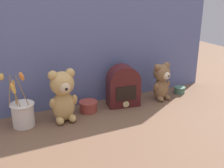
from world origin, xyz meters
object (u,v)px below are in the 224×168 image
at_px(teddy_bear_large, 63,95).
at_px(decorative_tin_short, 180,90).
at_px(teddy_bear_medium, 162,81).
at_px(flower_vase, 22,112).
at_px(decorative_tin_tall, 88,106).
at_px(vintage_radio, 123,86).

distance_m(teddy_bear_large, decorative_tin_short, 0.85).
bearing_deg(teddy_bear_large, teddy_bear_medium, 1.89).
bearing_deg(teddy_bear_medium, flower_vase, 179.25).
distance_m(flower_vase, decorative_tin_tall, 0.38).
bearing_deg(teddy_bear_medium, decorative_tin_short, 9.04).
bearing_deg(teddy_bear_large, decorative_tin_tall, 17.94).
xyz_separation_m(teddy_bear_medium, flower_vase, (-0.88, 0.01, -0.04)).
bearing_deg(decorative_tin_tall, teddy_bear_large, -162.06).
relative_size(flower_vase, decorative_tin_short, 4.26).
relative_size(vintage_radio, decorative_tin_short, 3.37).
xyz_separation_m(teddy_bear_medium, decorative_tin_short, (0.18, 0.03, -0.10)).
bearing_deg(decorative_tin_tall, teddy_bear_medium, -3.58).
distance_m(teddy_bear_large, decorative_tin_tall, 0.21).
distance_m(vintage_radio, decorative_tin_short, 0.46).
height_order(flower_vase, decorative_tin_tall, flower_vase).
relative_size(teddy_bear_large, decorative_tin_short, 3.88).
bearing_deg(vintage_radio, decorative_tin_tall, 178.42).
relative_size(teddy_bear_medium, vintage_radio, 0.96).
height_order(teddy_bear_medium, decorative_tin_short, teddy_bear_medium).
height_order(teddy_bear_medium, decorative_tin_tall, teddy_bear_medium).
relative_size(teddy_bear_large, teddy_bear_medium, 1.20).
xyz_separation_m(teddy_bear_large, flower_vase, (-0.22, 0.03, -0.07)).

